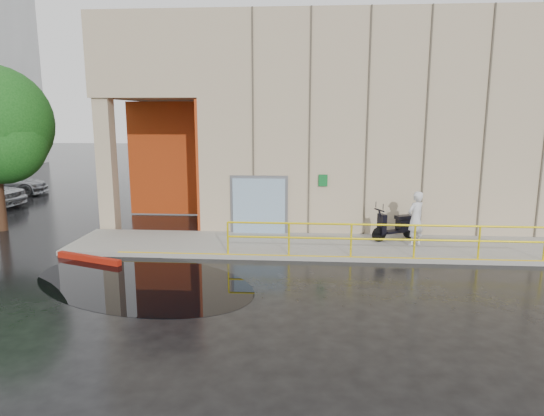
{
  "coord_description": "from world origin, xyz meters",
  "views": [
    {
      "loc": [
        1.93,
        -11.29,
        4.47
      ],
      "look_at": [
        0.89,
        3.0,
        1.65
      ],
      "focal_mm": 32.0,
      "sensor_mm": 36.0,
      "label": 1
    }
  ],
  "objects_px": {
    "red_curb": "(89,259)",
    "car_c": "(2,183)",
    "scooter": "(396,218)",
    "person": "(415,219)"
  },
  "relations": [
    {
      "from": "red_curb",
      "to": "car_c",
      "type": "relative_size",
      "value": 0.51
    },
    {
      "from": "scooter",
      "to": "red_curb",
      "type": "relative_size",
      "value": 0.74
    },
    {
      "from": "person",
      "to": "red_curb",
      "type": "height_order",
      "value": "person"
    },
    {
      "from": "scooter",
      "to": "car_c",
      "type": "xyz_separation_m",
      "value": [
        -19.87,
        8.83,
        -0.24
      ]
    },
    {
      "from": "person",
      "to": "scooter",
      "type": "bearing_deg",
      "value": -88.95
    },
    {
      "from": "scooter",
      "to": "red_curb",
      "type": "xyz_separation_m",
      "value": [
        -9.7,
        -2.72,
        -0.83
      ]
    },
    {
      "from": "red_curb",
      "to": "scooter",
      "type": "bearing_deg",
      "value": 15.65
    },
    {
      "from": "person",
      "to": "scooter",
      "type": "height_order",
      "value": "person"
    },
    {
      "from": "scooter",
      "to": "red_curb",
      "type": "height_order",
      "value": "scooter"
    },
    {
      "from": "scooter",
      "to": "car_c",
      "type": "distance_m",
      "value": 21.75
    }
  ]
}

